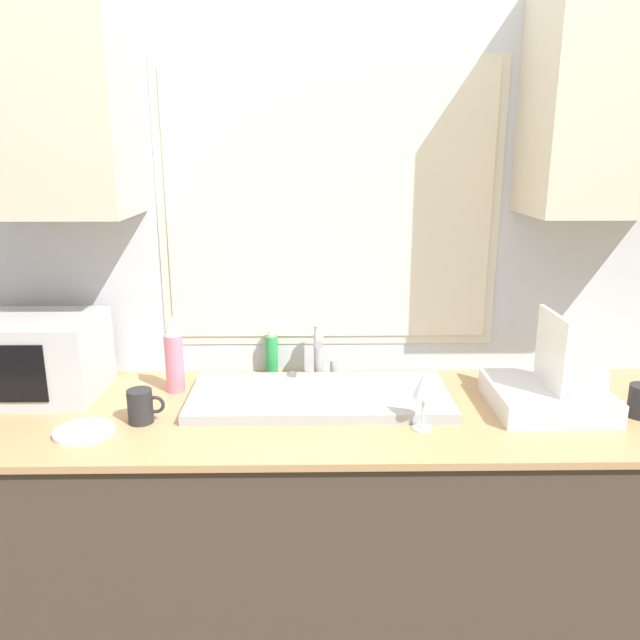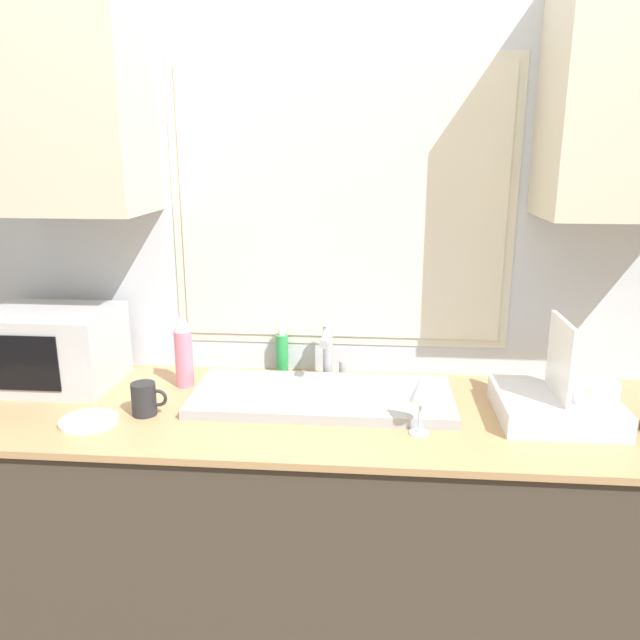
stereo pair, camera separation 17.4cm
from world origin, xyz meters
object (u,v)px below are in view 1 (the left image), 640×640
at_px(faucet, 320,349).
at_px(dish_rack, 551,392).
at_px(spray_bottle, 174,355).
at_px(wine_glass, 424,387).
at_px(mug_near_sink, 141,406).
at_px(soap_bottle, 272,354).
at_px(microwave, 33,357).

xyz_separation_m(faucet, dish_rack, (0.67, -0.24, -0.06)).
bearing_deg(spray_bottle, wine_glass, -21.72).
bearing_deg(wine_glass, mug_near_sink, 175.79).
bearing_deg(spray_bottle, mug_near_sink, -101.31).
height_order(spray_bottle, wine_glass, spray_bottle).
relative_size(spray_bottle, soap_bottle, 1.55).
bearing_deg(spray_bottle, faucet, 10.59).
relative_size(microwave, mug_near_sink, 3.85).
height_order(soap_bottle, wine_glass, wine_glass).
distance_m(mug_near_sink, wine_glass, 0.78).
relative_size(spray_bottle, mug_near_sink, 2.39).
relative_size(microwave, soap_bottle, 2.50).
xyz_separation_m(soap_bottle, wine_glass, (0.44, -0.44, 0.05)).
bearing_deg(microwave, spray_bottle, 2.28).
distance_m(microwave, dish_rack, 1.57).
bearing_deg(spray_bottle, dish_rack, -7.99).
height_order(mug_near_sink, wine_glass, wine_glass).
bearing_deg(spray_bottle, microwave, -177.72).
bearing_deg(dish_rack, wine_glass, -161.69).
bearing_deg(faucet, spray_bottle, -169.41).
bearing_deg(soap_bottle, faucet, -19.88).
relative_size(mug_near_sink, wine_glass, 0.62).
bearing_deg(microwave, wine_glass, -13.30).
height_order(spray_bottle, soap_bottle, spray_bottle).
height_order(microwave, soap_bottle, microwave).
relative_size(microwave, wine_glass, 2.38).
relative_size(faucet, mug_near_sink, 1.74).
bearing_deg(mug_near_sink, spray_bottle, 78.69).
xyz_separation_m(microwave, wine_glass, (1.16, -0.27, 0.00)).
bearing_deg(soap_bottle, dish_rack, -19.94).
xyz_separation_m(faucet, mug_near_sink, (-0.51, -0.32, -0.06)).
height_order(dish_rack, soap_bottle, dish_rack).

